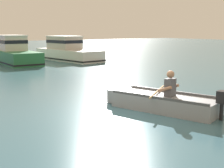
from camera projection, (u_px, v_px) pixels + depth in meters
The scene contains 4 objects.
ground_plane at pixel (126, 111), 9.12m from camera, with size 120.00×120.00×0.00m, color #386070.
rowboat_with_person at pixel (163, 102), 9.22m from camera, with size 1.99×3.66×1.19m.
moored_boat_green at pixel (13, 53), 22.25m from camera, with size 2.04×6.31×1.97m.
moored_boat_white at pixel (67, 51), 24.41m from camera, with size 2.94×6.59×1.87m.
Camera 1 is at (-5.33, -7.07, 2.33)m, focal length 50.49 mm.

